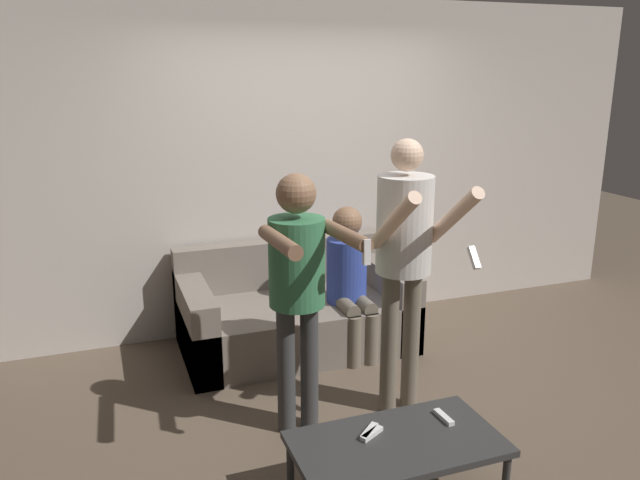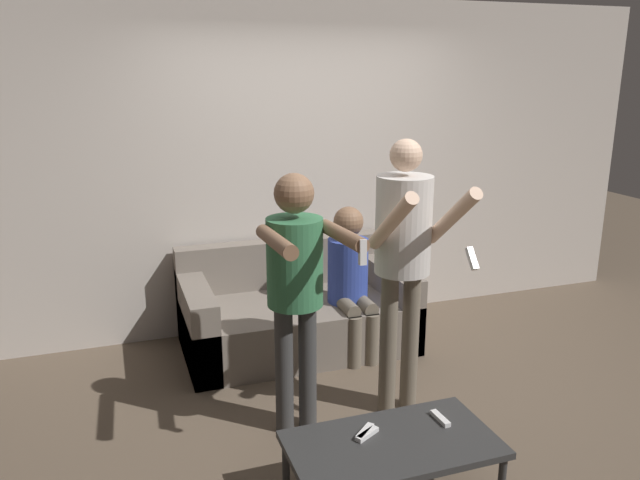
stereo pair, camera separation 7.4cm
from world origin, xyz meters
name	(u,v)px [view 1 (the left image)]	position (x,y,z in m)	size (l,w,h in m)	color
ground_plane	(378,404)	(0.00, 0.00, 0.00)	(14.00, 14.00, 0.00)	brown
wall_back	(301,167)	(0.00, 1.57, 1.35)	(6.40, 0.06, 2.70)	beige
couch	(294,314)	(-0.23, 1.06, 0.27)	(1.76, 0.95, 0.78)	slate
person_standing_left	(298,275)	(-0.58, -0.10, 1.00)	(0.45, 0.74, 1.59)	#383838
person_standing_right	(405,246)	(0.11, -0.09, 1.11)	(0.46, 0.68, 1.75)	#6B6051
person_seated	(349,275)	(0.14, 0.83, 0.63)	(0.31, 0.53, 1.15)	#6B6051
coffee_table	(397,446)	(-0.32, -0.90, 0.32)	(1.05, 0.57, 0.35)	#2D2D2D
remote_near	(372,434)	(-0.42, -0.81, 0.36)	(0.15, 0.10, 0.02)	white
remote_mid	(443,417)	(0.00, -0.80, 0.36)	(0.04, 0.15, 0.02)	white
remote_far	(369,431)	(-0.43, -0.79, 0.36)	(0.14, 0.13, 0.02)	white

